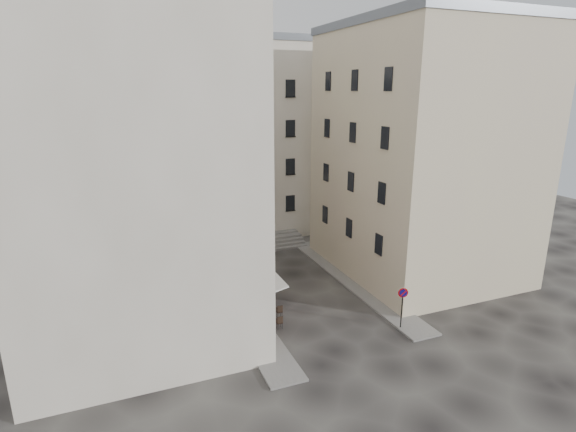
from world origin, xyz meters
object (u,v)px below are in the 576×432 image
bistro_table_a (272,323)px  bistro_table_b (273,312)px  no_parking_sign (403,300)px  pedestrian (262,295)px

bistro_table_a → bistro_table_b: size_ratio=0.98×
no_parking_sign → bistro_table_b: bearing=168.3°
pedestrian → bistro_table_b: bearing=101.1°
no_parking_sign → pedestrian: (-6.90, 5.62, -0.95)m
no_parking_sign → pedestrian: no_parking_sign is taller
bistro_table_b → pedestrian: (-0.18, 1.56, 0.51)m
no_parking_sign → bistro_table_a: bearing=178.3°
bistro_table_b → pedestrian: bearing=96.7°
no_parking_sign → bistro_table_b: no_parking_sign is taller
no_parking_sign → pedestrian: 8.95m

